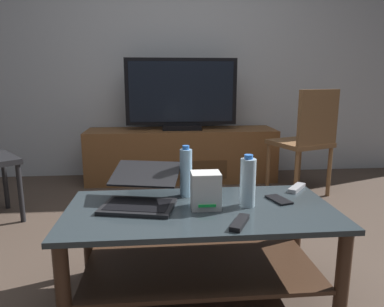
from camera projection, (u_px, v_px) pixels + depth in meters
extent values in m
plane|color=#4C3D33|center=(198.00, 276.00, 1.90)|extent=(7.68, 7.68, 0.00)
cube|color=silver|center=(176.00, 43.00, 3.73)|extent=(6.40, 0.12, 2.80)
cube|color=#2D383D|center=(201.00, 210.00, 1.63)|extent=(1.23, 0.61, 0.02)
cube|color=#472D1E|center=(200.00, 266.00, 1.68)|extent=(1.08, 0.53, 0.02)
cylinder|color=#472D1E|center=(63.00, 294.00, 1.37)|extent=(0.06, 0.06, 0.43)
cylinder|color=#472D1E|center=(342.00, 279.00, 1.48)|extent=(0.06, 0.06, 0.43)
cylinder|color=#472D1E|center=(89.00, 237.00, 1.87)|extent=(0.06, 0.06, 0.43)
cylinder|color=#472D1E|center=(296.00, 229.00, 1.97)|extent=(0.06, 0.06, 0.43)
cube|color=brown|center=(182.00, 155.00, 3.66)|extent=(1.91, 0.48, 0.53)
cube|color=#55351C|center=(183.00, 170.00, 3.44)|extent=(0.86, 0.01, 0.18)
cube|color=black|center=(182.00, 127.00, 3.58)|extent=(0.39, 0.20, 0.05)
cube|color=black|center=(181.00, 92.00, 3.51)|extent=(1.11, 0.04, 0.66)
cube|color=black|center=(182.00, 92.00, 3.48)|extent=(1.03, 0.01, 0.59)
cube|color=brown|center=(299.00, 143.00, 3.18)|extent=(0.57, 0.57, 0.04)
cube|color=brown|center=(318.00, 119.00, 2.95)|extent=(0.40, 0.18, 0.48)
cylinder|color=brown|center=(299.00, 163.00, 3.48)|extent=(0.04, 0.04, 0.44)
cylinder|color=brown|center=(268.00, 167.00, 3.31)|extent=(0.04, 0.04, 0.44)
cylinder|color=brown|center=(329.00, 172.00, 3.14)|extent=(0.04, 0.04, 0.44)
cylinder|color=brown|center=(296.00, 177.00, 2.98)|extent=(0.04, 0.04, 0.44)
cylinder|color=black|center=(21.00, 193.00, 2.57)|extent=(0.04, 0.04, 0.44)
cylinder|color=black|center=(5.00, 182.00, 2.84)|extent=(0.04, 0.04, 0.44)
cube|color=black|center=(138.00, 206.00, 1.62)|extent=(0.37, 0.29, 0.02)
cube|color=black|center=(138.00, 204.00, 1.61)|extent=(0.32, 0.23, 0.00)
cube|color=black|center=(146.00, 173.00, 1.73)|extent=(0.36, 0.28, 0.08)
cube|color=silver|center=(146.00, 174.00, 1.73)|extent=(0.33, 0.25, 0.06)
cube|color=white|center=(206.00, 190.00, 1.61)|extent=(0.13, 0.11, 0.17)
cube|color=#19D84C|center=(207.00, 206.00, 1.56)|extent=(0.08, 0.00, 0.01)
cylinder|color=silver|center=(248.00, 183.00, 1.63)|extent=(0.07, 0.07, 0.22)
cylinder|color=blue|center=(249.00, 157.00, 1.60)|extent=(0.04, 0.04, 0.02)
cylinder|color=#99C6E5|center=(186.00, 173.00, 1.77)|extent=(0.06, 0.06, 0.24)
cylinder|color=blue|center=(186.00, 148.00, 1.74)|extent=(0.03, 0.03, 0.02)
cube|color=black|center=(279.00, 200.00, 1.72)|extent=(0.11, 0.15, 0.01)
cube|color=black|center=(240.00, 223.00, 1.43)|extent=(0.11, 0.16, 0.02)
cube|color=#99999E|center=(297.00, 188.00, 1.89)|extent=(0.14, 0.15, 0.02)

